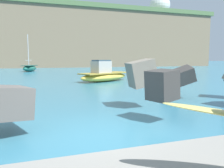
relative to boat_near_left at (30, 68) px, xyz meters
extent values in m
plane|color=teal|center=(3.10, -35.97, -0.60)|extent=(400.00, 400.00, 0.00)
cube|color=#605B56|center=(0.50, -35.15, 0.36)|extent=(1.71, 1.81, 1.04)
cube|color=#3D3A38|center=(5.49, -35.44, 0.69)|extent=(1.17, 1.13, 1.10)
cube|color=#3D3A38|center=(9.02, -31.78, 0.68)|extent=(1.42, 1.26, 1.24)
cube|color=#4C4944|center=(8.90, -30.65, 0.19)|extent=(1.06, 1.09, 1.06)
cube|color=gray|center=(5.77, -33.21, 0.96)|extent=(1.35, 1.11, 1.32)
ellipsoid|color=#1E6656|center=(0.00, 0.00, -0.07)|extent=(3.05, 4.73, 1.07)
cube|color=#164C41|center=(0.00, 0.00, 0.43)|extent=(2.81, 4.35, 0.10)
cylinder|color=silver|center=(-0.11, -0.31, 3.15)|extent=(0.12, 0.12, 5.37)
cylinder|color=silver|center=(-0.11, -0.31, 1.37)|extent=(1.00, 2.53, 0.08)
ellipsoid|color=#EAC64C|center=(7.65, -21.10, -0.18)|extent=(6.09, 4.49, 0.85)
cube|color=#AF9539|center=(7.65, -21.10, 0.21)|extent=(5.60, 4.13, 0.10)
cube|color=#B7B2A8|center=(7.26, -21.31, 0.81)|extent=(2.10, 1.86, 1.13)
cube|color=#334C5B|center=(7.26, -21.31, 1.44)|extent=(1.89, 1.68, 0.12)
sphere|color=yellow|center=(8.39, -14.79, -0.38)|extent=(0.44, 0.44, 0.44)
cube|color=#847056|center=(15.11, 37.57, 7.16)|extent=(75.77, 44.18, 15.52)
cube|color=#567547|center=(15.11, 37.57, 15.52)|extent=(77.28, 45.06, 1.20)
cylinder|color=silver|center=(48.86, 39.45, 17.64)|extent=(5.68, 5.68, 3.04)
sphere|color=white|center=(48.86, 39.45, 23.23)|extent=(8.13, 8.13, 8.13)
cube|color=silver|center=(1.74, 30.91, 18.64)|extent=(7.31, 7.68, 5.04)
cube|color=#B2ADA3|center=(11.53, 47.12, 18.97)|extent=(4.21, 6.23, 5.71)
cube|color=#66564C|center=(11.53, 47.12, 21.97)|extent=(4.42, 6.55, 0.30)
cube|color=beige|center=(1.27, 45.28, 18.36)|extent=(4.17, 4.96, 4.49)
cube|color=#66564C|center=(1.27, 45.28, 20.75)|extent=(4.38, 5.21, 0.30)
camera|label=1|loc=(1.44, -42.13, 1.59)|focal=35.64mm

